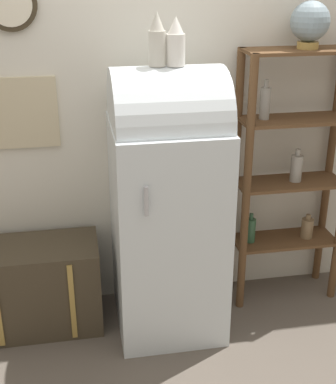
{
  "coord_description": "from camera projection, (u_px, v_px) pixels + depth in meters",
  "views": [
    {
      "loc": [
        -0.5,
        -2.56,
        2.08
      ],
      "look_at": [
        0.0,
        0.21,
        0.88
      ],
      "focal_mm": 50.0,
      "sensor_mm": 36.0,
      "label": 1
    }
  ],
  "objects": [
    {
      "name": "refrigerator",
      "position": [
        167.0,
        200.0,
        3.09
      ],
      "size": [
        0.62,
        0.7,
        1.59
      ],
      "color": "silver",
      "rests_on": "ground_plane"
    },
    {
      "name": "shelf_unit",
      "position": [
        290.0,
        169.0,
        3.35
      ],
      "size": [
        0.7,
        0.29,
        1.64
      ],
      "color": "brown",
      "rests_on": "ground_plane"
    },
    {
      "name": "ground_plane",
      "position": [
        174.0,
        339.0,
        3.22
      ],
      "size": [
        12.0,
        12.0,
        0.0
      ],
      "primitive_type": "plane",
      "color": "#60564C"
    },
    {
      "name": "globe",
      "position": [
        310.0,
        22.0,
        3.0
      ],
      "size": [
        0.22,
        0.22,
        0.26
      ],
      "color": "#AD8942",
      "rests_on": "shelf_unit"
    },
    {
      "name": "vase_center",
      "position": [
        176.0,
        43.0,
        2.74
      ],
      "size": [
        0.1,
        0.1,
        0.25
      ],
      "color": "white",
      "rests_on": "refrigerator"
    },
    {
      "name": "suitcase_trunk",
      "position": [
        37.0,
        286.0,
        3.26
      ],
      "size": [
        0.76,
        0.42,
        0.55
      ],
      "color": "#423828",
      "rests_on": "ground_plane"
    },
    {
      "name": "wall_back",
      "position": [
        156.0,
        96.0,
        3.21
      ],
      "size": [
        7.0,
        0.09,
        2.7
      ],
      "color": "silver",
      "rests_on": "ground_plane"
    },
    {
      "name": "vase_left",
      "position": [
        157.0,
        41.0,
        2.73
      ],
      "size": [
        0.09,
        0.09,
        0.27
      ],
      "color": "beige",
      "rests_on": "refrigerator"
    }
  ]
}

